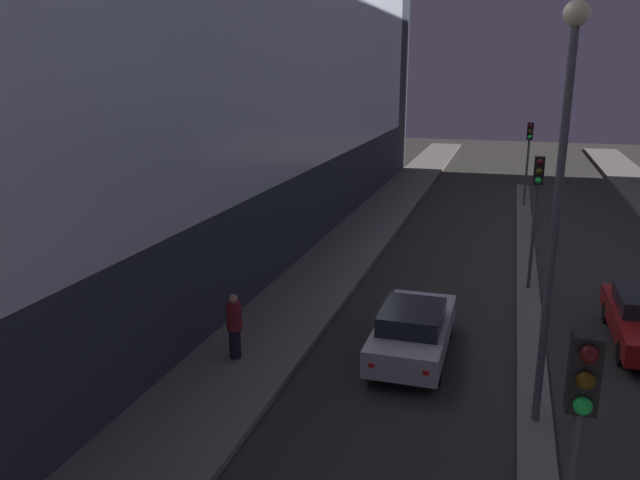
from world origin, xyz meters
name	(u,v)px	position (x,y,z in m)	size (l,w,h in m)	color
median_strip	(527,273)	(0.00, 19.76, 0.06)	(0.73, 37.52, 0.12)	#66605B
traffic_light_near	(577,434)	(0.00, 3.26, 3.41)	(0.32, 0.42, 4.48)	#4C4C51
traffic_light_mid	(537,193)	(0.00, 17.85, 3.41)	(0.32, 0.42, 4.48)	#4C4C51
traffic_light_far	(529,145)	(0.00, 31.89, 3.41)	(0.32, 0.42, 4.48)	#4C4C51
street_lamp	(561,165)	(0.00, 9.23, 5.55)	(0.47, 0.47, 8.40)	#4C4C51
car_left_lane	(413,330)	(-3.01, 11.70, 0.76)	(1.79, 4.49, 1.47)	#B2B2B7
pedestrian_on_left_sidewalk	(234,325)	(-7.28, 9.96, 1.07)	(0.40, 0.40, 1.71)	black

